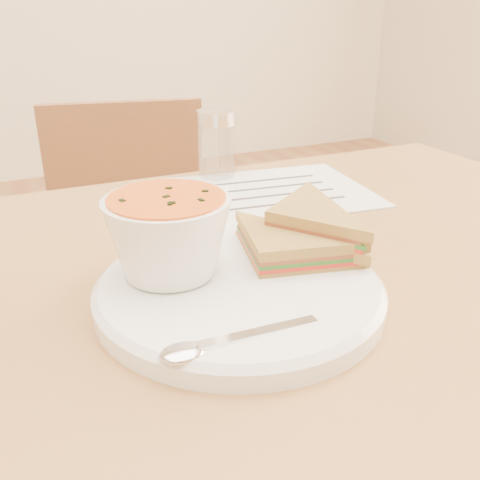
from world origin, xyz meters
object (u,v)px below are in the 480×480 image
soup_bowl (169,240)px  condiment_shaker (216,145)px  plate (239,292)px  chair_far (139,297)px

soup_bowl → condiment_shaker: bearing=61.0°
condiment_shaker → plate: bearing=-109.3°
soup_bowl → condiment_shaker: 0.37m
soup_bowl → condiment_shaker: condiment_shaker is taller
plate → soup_bowl: bearing=146.1°
plate → condiment_shaker: (0.12, 0.36, 0.04)m
chair_far → soup_bowl: (-0.10, -0.61, 0.40)m
condiment_shaker → chair_far: bearing=104.6°
chair_far → plate: bearing=96.3°
plate → condiment_shaker: 0.38m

